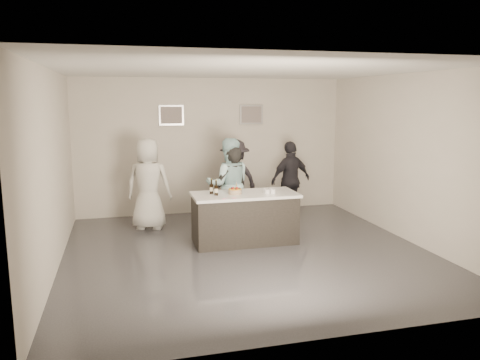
{
  "coord_description": "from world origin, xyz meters",
  "views": [
    {
      "loc": [
        -2.01,
        -7.29,
        2.55
      ],
      "look_at": [
        0.0,
        0.5,
        1.15
      ],
      "focal_mm": 35.0,
      "sensor_mm": 36.0,
      "label": 1
    }
  ],
  "objects_px": {
    "person_guest_back": "(235,180)",
    "person_guest_right": "(291,180)",
    "cake": "(235,192)",
    "person_main_black": "(233,190)",
    "bar_counter": "(245,218)",
    "person_main_blue": "(229,185)",
    "beer_bottle_a": "(211,187)",
    "beer_bottle_b": "(216,188)",
    "person_guest_left": "(149,184)"
  },
  "relations": [
    {
      "from": "person_main_blue",
      "to": "person_guest_left",
      "type": "distance_m",
      "value": 1.58
    },
    {
      "from": "bar_counter",
      "to": "person_guest_left",
      "type": "bearing_deg",
      "value": 139.48
    },
    {
      "from": "beer_bottle_b",
      "to": "person_main_blue",
      "type": "height_order",
      "value": "person_main_blue"
    },
    {
      "from": "bar_counter",
      "to": "person_guest_back",
      "type": "height_order",
      "value": "person_guest_back"
    },
    {
      "from": "person_main_black",
      "to": "person_guest_left",
      "type": "height_order",
      "value": "person_guest_left"
    },
    {
      "from": "person_main_black",
      "to": "person_guest_right",
      "type": "distance_m",
      "value": 1.64
    },
    {
      "from": "cake",
      "to": "person_main_black",
      "type": "height_order",
      "value": "person_main_black"
    },
    {
      "from": "bar_counter",
      "to": "cake",
      "type": "xyz_separation_m",
      "value": [
        -0.18,
        0.0,
        0.49
      ]
    },
    {
      "from": "person_guest_left",
      "to": "person_guest_right",
      "type": "xyz_separation_m",
      "value": [
        3.0,
        0.09,
        -0.07
      ]
    },
    {
      "from": "beer_bottle_b",
      "to": "person_main_black",
      "type": "relative_size",
      "value": 0.16
    },
    {
      "from": "person_guest_left",
      "to": "person_guest_back",
      "type": "bearing_deg",
      "value": -151.35
    },
    {
      "from": "cake",
      "to": "person_main_blue",
      "type": "distance_m",
      "value": 0.85
    },
    {
      "from": "beer_bottle_b",
      "to": "person_main_blue",
      "type": "bearing_deg",
      "value": 64.42
    },
    {
      "from": "bar_counter",
      "to": "beer_bottle_a",
      "type": "distance_m",
      "value": 0.83
    },
    {
      "from": "beer_bottle_b",
      "to": "person_guest_left",
      "type": "xyz_separation_m",
      "value": [
        -1.07,
        1.41,
        -0.13
      ]
    },
    {
      "from": "bar_counter",
      "to": "person_guest_right",
      "type": "distance_m",
      "value": 2.06
    },
    {
      "from": "person_guest_back",
      "to": "person_guest_right",
      "type": "bearing_deg",
      "value": 149.55
    },
    {
      "from": "bar_counter",
      "to": "beer_bottle_a",
      "type": "height_order",
      "value": "beer_bottle_a"
    },
    {
      "from": "person_main_black",
      "to": "person_main_blue",
      "type": "xyz_separation_m",
      "value": [
        -0.05,
        0.14,
        0.08
      ]
    },
    {
      "from": "beer_bottle_a",
      "to": "person_guest_left",
      "type": "bearing_deg",
      "value": 128.75
    },
    {
      "from": "cake",
      "to": "person_guest_left",
      "type": "relative_size",
      "value": 0.13
    },
    {
      "from": "bar_counter",
      "to": "cake",
      "type": "relative_size",
      "value": 8.02
    },
    {
      "from": "person_guest_left",
      "to": "person_guest_back",
      "type": "relative_size",
      "value": 1.06
    },
    {
      "from": "cake",
      "to": "beer_bottle_a",
      "type": "height_order",
      "value": "beer_bottle_a"
    },
    {
      "from": "person_guest_back",
      "to": "person_main_blue",
      "type": "bearing_deg",
      "value": 49.46
    },
    {
      "from": "person_main_blue",
      "to": "cake",
      "type": "bearing_deg",
      "value": 90.02
    },
    {
      "from": "bar_counter",
      "to": "person_main_blue",
      "type": "bearing_deg",
      "value": 96.21
    },
    {
      "from": "person_main_black",
      "to": "bar_counter",
      "type": "bearing_deg",
      "value": 73.46
    },
    {
      "from": "beer_bottle_a",
      "to": "person_guest_back",
      "type": "distance_m",
      "value": 1.79
    },
    {
      "from": "person_guest_left",
      "to": "person_guest_back",
      "type": "xyz_separation_m",
      "value": [
        1.82,
        0.33,
        -0.05
      ]
    },
    {
      "from": "beer_bottle_b",
      "to": "beer_bottle_a",
      "type": "bearing_deg",
      "value": 109.56
    },
    {
      "from": "bar_counter",
      "to": "person_guest_back",
      "type": "bearing_deg",
      "value": 82.16
    },
    {
      "from": "person_main_black",
      "to": "cake",
      "type": "bearing_deg",
      "value": 59.41
    },
    {
      "from": "person_guest_back",
      "to": "person_guest_left",
      "type": "bearing_deg",
      "value": -9.13
    },
    {
      "from": "person_main_blue",
      "to": "beer_bottle_a",
      "type": "bearing_deg",
      "value": 62.84
    },
    {
      "from": "beer_bottle_a",
      "to": "person_guest_back",
      "type": "bearing_deg",
      "value": 62.96
    },
    {
      "from": "person_main_blue",
      "to": "bar_counter",
      "type": "bearing_deg",
      "value": 101.86
    },
    {
      "from": "bar_counter",
      "to": "person_guest_back",
      "type": "distance_m",
      "value": 1.75
    },
    {
      "from": "beer_bottle_a",
      "to": "person_main_blue",
      "type": "distance_m",
      "value": 0.91
    },
    {
      "from": "cake",
      "to": "beer_bottle_a",
      "type": "relative_size",
      "value": 0.89
    },
    {
      "from": "bar_counter",
      "to": "beer_bottle_a",
      "type": "bearing_deg",
      "value": 170.36
    },
    {
      "from": "beer_bottle_b",
      "to": "person_guest_right",
      "type": "height_order",
      "value": "person_guest_right"
    },
    {
      "from": "cake",
      "to": "beer_bottle_b",
      "type": "bearing_deg",
      "value": -170.96
    },
    {
      "from": "beer_bottle_a",
      "to": "person_guest_back",
      "type": "height_order",
      "value": "person_guest_back"
    },
    {
      "from": "beer_bottle_a",
      "to": "person_guest_right",
      "type": "relative_size",
      "value": 0.16
    },
    {
      "from": "person_guest_left",
      "to": "bar_counter",
      "type": "bearing_deg",
      "value": 157.98
    },
    {
      "from": "beer_bottle_a",
      "to": "person_main_blue",
      "type": "bearing_deg",
      "value": 57.19
    },
    {
      "from": "beer_bottle_b",
      "to": "cake",
      "type": "bearing_deg",
      "value": 9.04
    },
    {
      "from": "bar_counter",
      "to": "person_guest_right",
      "type": "relative_size",
      "value": 1.12
    },
    {
      "from": "beer_bottle_b",
      "to": "person_guest_right",
      "type": "bearing_deg",
      "value": 37.83
    }
  ]
}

